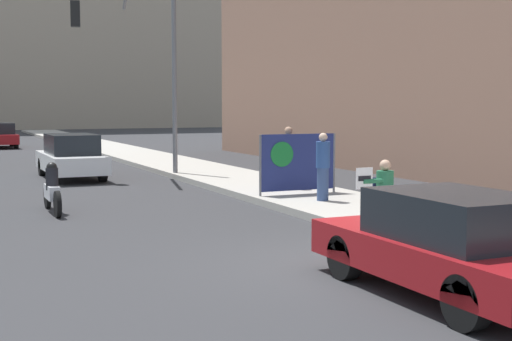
{
  "coord_description": "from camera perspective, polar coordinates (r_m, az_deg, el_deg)",
  "views": [
    {
      "loc": [
        -5.78,
        -9.25,
        2.47
      ],
      "look_at": [
        0.22,
        4.11,
        1.13
      ],
      "focal_mm": 50.0,
      "sensor_mm": 36.0,
      "label": 1
    }
  ],
  "objects": [
    {
      "name": "sidewalk_curb",
      "position": [
        25.88,
        -4.36,
        -0.07
      ],
      "size": [
        3.02,
        90.0,
        0.17
      ],
      "primitive_type": "cube",
      "color": "#A8A399",
      "rests_on": "ground_plane"
    },
    {
      "name": "parked_car_curbside",
      "position": [
        9.58,
        15.27,
        -5.7
      ],
      "size": [
        1.76,
        4.12,
        1.37
      ],
      "color": "maroon",
      "rests_on": "ground_plane"
    },
    {
      "name": "jogger_on_sidewalk",
      "position": [
        17.25,
        5.37,
        0.33
      ],
      "size": [
        0.34,
        0.34,
        1.64
      ],
      "rotation": [
        0.0,
        0.0,
        3.64
      ],
      "color": "#334775",
      "rests_on": "sidewalk_curb"
    },
    {
      "name": "ground_plane",
      "position": [
        11.18,
        7.67,
        -7.59
      ],
      "size": [
        160.0,
        160.0,
        0.0
      ],
      "primitive_type": "plane",
      "color": "#303033"
    },
    {
      "name": "pedestrian_behind",
      "position": [
        19.81,
        2.61,
        1.1
      ],
      "size": [
        0.34,
        0.34,
        1.71
      ],
      "rotation": [
        0.0,
        0.0,
        2.26
      ],
      "color": "#334775",
      "rests_on": "sidewalk_curb"
    },
    {
      "name": "motorcycle_on_road",
      "position": [
        17.02,
        -16.0,
        -1.56
      ],
      "size": [
        0.28,
        2.17,
        1.18
      ],
      "color": "silver",
      "rests_on": "ground_plane"
    },
    {
      "name": "protest_banner",
      "position": [
        18.47,
        3.34,
        0.67
      ],
      "size": [
        2.21,
        0.06,
        1.56
      ],
      "color": "slate",
      "rests_on": "sidewalk_curb"
    },
    {
      "name": "seated_protester",
      "position": [
        14.14,
        10.39,
        -1.45
      ],
      "size": [
        0.91,
        0.77,
        1.24
      ],
      "rotation": [
        0.0,
        0.0,
        -0.21
      ],
      "color": "#474C56",
      "rests_on": "sidewalk_curb"
    },
    {
      "name": "traffic_light_pole",
      "position": [
        24.44,
        -9.37,
        9.31
      ],
      "size": [
        3.4,
        3.16,
        6.0
      ],
      "color": "slate",
      "rests_on": "sidewalk_curb"
    },
    {
      "name": "car_on_road_nearest",
      "position": [
        24.78,
        -14.57,
        1.08
      ],
      "size": [
        1.73,
        4.61,
        1.51
      ],
      "color": "white",
      "rests_on": "ground_plane"
    }
  ]
}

